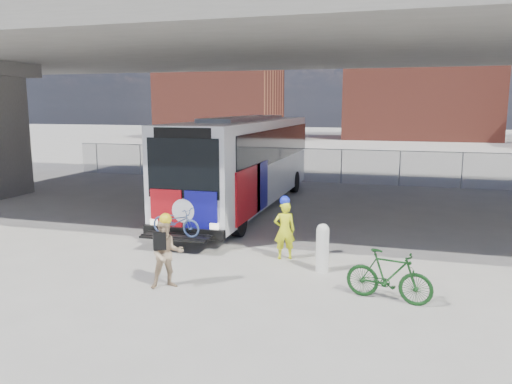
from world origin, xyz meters
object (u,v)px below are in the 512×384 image
at_px(bollard, 322,246).
at_px(bike_parked, 389,276).
at_px(cyclist_tan, 166,253).
at_px(cyclist_hivis, 285,229).
at_px(bus, 246,156).

distance_m(bollard, bike_parked, 2.25).
height_order(bollard, cyclist_tan, cyclist_tan).
height_order(cyclist_hivis, bike_parked, cyclist_hivis).
relative_size(cyclist_hivis, cyclist_tan, 1.00).
bearing_deg(bike_parked, bus, 46.52).
bearing_deg(cyclist_tan, bike_parked, -27.03).
bearing_deg(bollard, bike_parked, -42.66).
height_order(bus, bike_parked, bus).
bearing_deg(bus, cyclist_hivis, -63.99).
bearing_deg(bike_parked, cyclist_hivis, 62.89).
xyz_separation_m(bollard, cyclist_hivis, (-1.15, 0.77, 0.18)).
relative_size(bus, cyclist_hivis, 7.41).
relative_size(cyclist_tan, bike_parked, 0.94).
bearing_deg(cyclist_hivis, bollard, 123.96).
height_order(bollard, cyclist_hivis, cyclist_hivis).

